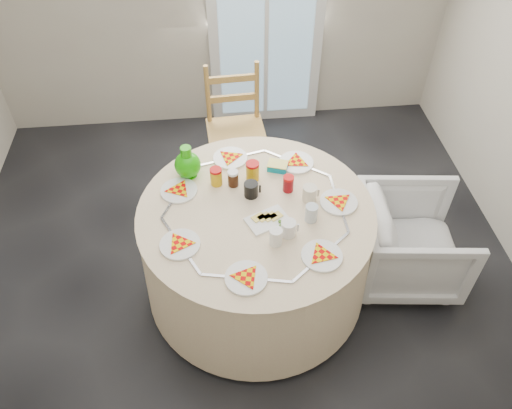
{
  "coord_description": "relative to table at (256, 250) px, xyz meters",
  "views": [
    {
      "loc": [
        -0.1,
        -2.12,
        2.91
      ],
      "look_at": [
        0.11,
        -0.05,
        0.8
      ],
      "focal_mm": 35.0,
      "sensor_mm": 36.0,
      "label": 1
    }
  ],
  "objects": [
    {
      "name": "floor",
      "position": [
        -0.11,
        0.05,
        -0.38
      ],
      "size": [
        4.0,
        4.0,
        0.0
      ],
      "primitive_type": "plane",
      "color": "black",
      "rests_on": "ground"
    },
    {
      "name": "glass_door",
      "position": [
        0.29,
        2.0,
        0.68
      ],
      "size": [
        1.0,
        0.08,
        2.1
      ],
      "primitive_type": "cube",
      "color": "silver",
      "rests_on": "floor"
    },
    {
      "name": "table",
      "position": [
        0.0,
        0.0,
        0.0
      ],
      "size": [
        1.48,
        1.48,
        0.75
      ],
      "primitive_type": "cylinder",
      "color": "beige",
      "rests_on": "floor"
    },
    {
      "name": "wooden_chair",
      "position": [
        -0.04,
        1.11,
        0.09
      ],
      "size": [
        0.47,
        0.45,
        1.01
      ],
      "primitive_type": null,
      "rotation": [
        0.0,
        0.0,
        0.05
      ],
      "color": "tan",
      "rests_on": "floor"
    },
    {
      "name": "armchair",
      "position": [
        1.05,
        0.01,
        0.02
      ],
      "size": [
        0.72,
        0.76,
        0.71
      ],
      "primitive_type": "imported",
      "rotation": [
        0.0,
        0.0,
        1.46
      ],
      "color": "silver",
      "rests_on": "floor"
    },
    {
      "name": "place_settings",
      "position": [
        0.0,
        0.0,
        0.4
      ],
      "size": [
        1.63,
        1.63,
        0.02
      ],
      "primitive_type": null,
      "rotation": [
        0.0,
        0.0,
        0.39
      ],
      "color": "beige",
      "rests_on": "table"
    },
    {
      "name": "jar_cluster",
      "position": [
        -0.01,
        0.21,
        0.45
      ],
      "size": [
        0.51,
        0.27,
        0.15
      ],
      "primitive_type": null,
      "rotation": [
        0.0,
        0.0,
        0.04
      ],
      "color": "olive",
      "rests_on": "table"
    },
    {
      "name": "butter_tub",
      "position": [
        0.18,
        0.36,
        0.41
      ],
      "size": [
        0.15,
        0.13,
        0.05
      ],
      "primitive_type": "cube",
      "rotation": [
        0.0,
        0.0,
        -0.33
      ],
      "color": "#047EA1",
      "rests_on": "table"
    },
    {
      "name": "green_pitcher",
      "position": [
        -0.4,
        0.36,
        0.49
      ],
      "size": [
        0.22,
        0.22,
        0.22
      ],
      "primitive_type": null,
      "rotation": [
        0.0,
        0.0,
        0.41
      ],
      "color": "#1CAB06",
      "rests_on": "table"
    },
    {
      "name": "cheese_platter",
      "position": [
        0.06,
        -0.09,
        0.4
      ],
      "size": [
        0.28,
        0.24,
        0.03
      ],
      "primitive_type": null,
      "rotation": [
        0.0,
        0.0,
        0.42
      ],
      "color": "white",
      "rests_on": "table"
    },
    {
      "name": "mugs_glasses",
      "position": [
        0.16,
        0.01,
        0.44
      ],
      "size": [
        0.85,
        0.85,
        0.12
      ],
      "primitive_type": null,
      "rotation": [
        0.0,
        0.0,
        0.37
      ],
      "color": "gray",
      "rests_on": "table"
    }
  ]
}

